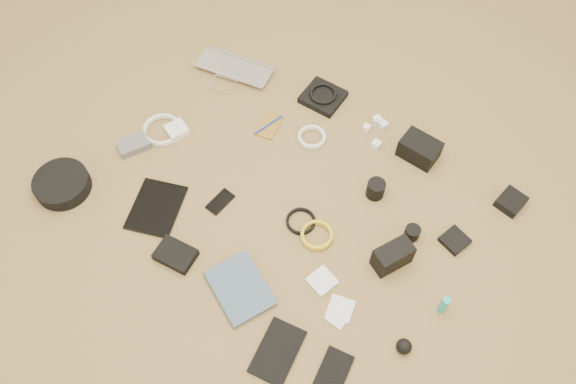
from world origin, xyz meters
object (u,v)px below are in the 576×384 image
Objects in this scene: laptop at (229,76)px; headphone_case at (62,184)px; dslr_camera at (419,149)px; tablet at (156,208)px; phone at (220,202)px; paperback at (218,300)px.

headphone_case is (-0.12, -0.78, 0.01)m from laptop.
laptop is 0.84m from dslr_camera.
headphone_case reaches higher than tablet.
paperback is (0.25, -0.29, 0.01)m from phone.
dslr_camera is 0.93m from paperback.
headphone_case is 0.91× the size of paperback.
tablet is at bearing -134.78° from phone.
phone is at bearing 20.16° from tablet.
tablet is 2.06× the size of phone.
dslr_camera is 0.77m from phone.
phone is at bearing -66.18° from laptop.
dslr_camera is 1.36× the size of phone.
tablet is at bearing -129.56° from dslr_camera.
paperback is (-0.21, -0.91, -0.03)m from dslr_camera.
laptop is 2.26× the size of dslr_camera.
phone is at bearing -127.37° from dslr_camera.
dslr_camera is at bearing -4.31° from laptop.
phone is 0.48× the size of paperback.
paperback reaches higher than phone.
laptop is 1.61× the size of headphone_case.
dslr_camera is 0.99m from tablet.
phone is (0.16, 0.16, -0.00)m from tablet.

